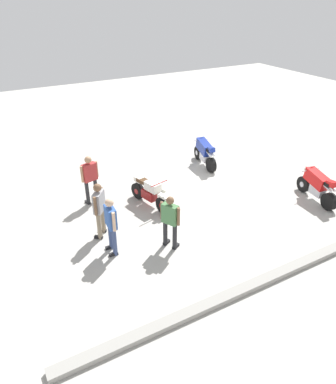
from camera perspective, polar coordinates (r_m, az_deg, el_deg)
name	(u,v)px	position (r m, az deg, el deg)	size (l,w,h in m)	color
ground_plane	(209,193)	(13.57, 6.55, -0.09)	(40.00, 40.00, 0.00)	#ADAAA3
curb_edge	(305,262)	(10.79, 20.79, -10.30)	(14.00, 0.30, 0.15)	gray
motorcycle_cream_vintage	(150,193)	(12.48, -2.87, -0.14)	(0.77, 1.93, 1.07)	black
motorcycle_blue_sportbike	(205,152)	(15.49, 5.81, 6.29)	(0.72, 1.95, 1.14)	black
motorcycle_red_sportbike	(317,185)	(13.79, 22.49, 1.03)	(0.70, 1.96, 1.14)	black
person_in_blue_shirt	(111,222)	(10.12, -8.99, -4.72)	(0.33, 0.67, 1.76)	#384772
person_in_red_shirt	(90,176)	(12.67, -12.22, 2.41)	(0.68, 0.41, 1.77)	#262628
person_in_gray_shirt	(99,206)	(10.84, -10.80, -2.25)	(0.54, 0.59, 1.79)	gray
person_in_green_shirt	(170,219)	(10.22, 0.33, -4.29)	(0.47, 0.62, 1.69)	#262628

